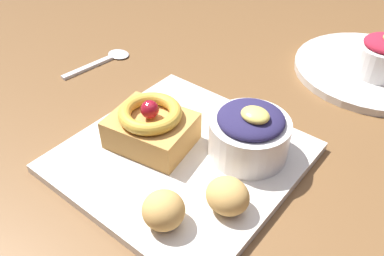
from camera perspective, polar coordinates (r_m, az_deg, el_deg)
name	(u,v)px	position (r m, az deg, el deg)	size (l,w,h in m)	color
dining_table	(269,153)	(0.64, 10.93, -3.53)	(1.43, 1.12, 0.73)	brown
front_plate	(182,157)	(0.50, -1.45, -4.18)	(0.26, 0.26, 0.01)	silver
cake_slice	(151,126)	(0.49, -5.82, 0.27)	(0.11, 0.09, 0.06)	#C68E47
berry_ramekin	(249,133)	(0.48, 8.14, -0.74)	(0.10, 0.10, 0.07)	white
fritter_front	(164,210)	(0.41, -4.06, -11.55)	(0.04, 0.04, 0.04)	tan
fritter_middle	(228,196)	(0.42, 5.07, -9.56)	(0.05, 0.04, 0.04)	tan
back_plate	(371,70)	(0.72, 24.11, 7.55)	(0.25, 0.25, 0.01)	silver
back_ramekin	(383,56)	(0.70, 25.51, 9.26)	(0.08, 0.08, 0.07)	white
spoon	(106,60)	(0.71, -12.13, 9.46)	(0.04, 0.13, 0.00)	silver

